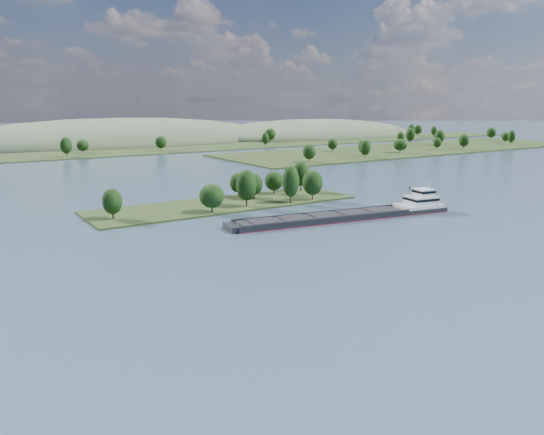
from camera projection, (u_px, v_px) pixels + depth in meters
ground at (327, 240)px, 146.03m from camera, size 1800.00×1800.00×0.00m
tree_island at (243, 193)px, 196.70m from camera, size 100.00×30.87×15.02m
right_bank at (414, 148)px, 415.73m from camera, size 320.00×90.00×15.12m
back_shoreline at (90, 153)px, 379.34m from camera, size 900.00×60.00×14.85m
hill_east at (312, 136)px, 570.80m from camera, size 260.00×140.00×36.00m
hill_west at (120, 142)px, 489.27m from camera, size 320.00×160.00×44.00m
cargo_barge at (357, 214)px, 173.96m from camera, size 79.34×21.81×10.66m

